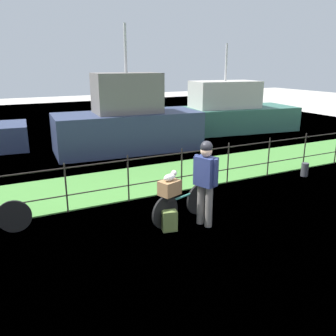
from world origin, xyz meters
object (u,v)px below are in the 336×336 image
at_px(terrier_dog, 170,176).
at_px(moored_boat_far, 128,123).
at_px(bicycle_main, 182,205).
at_px(backpack_on_paving, 169,221).
at_px(wooden_crate, 170,188).
at_px(cyclist_person, 206,176).
at_px(mooring_bollard, 305,170).
at_px(moored_boat_near, 224,113).

height_order(terrier_dog, moored_boat_far, moored_boat_far).
bearing_deg(bicycle_main, backpack_on_paving, -146.38).
xyz_separation_m(wooden_crate, cyclist_person, (0.63, -0.27, 0.21)).
relative_size(wooden_crate, mooring_bollard, 1.03).
bearing_deg(bicycle_main, mooring_bollard, 12.16).
relative_size(bicycle_main, moored_boat_far, 0.29).
xyz_separation_m(terrier_dog, cyclist_person, (0.60, -0.28, -0.00)).
bearing_deg(backpack_on_paving, wooden_crate, 74.23).
xyz_separation_m(moored_boat_near, moored_boat_far, (-5.29, -1.50, 0.17)).
xyz_separation_m(cyclist_person, backpack_on_paving, (-0.72, 0.10, -0.80)).
height_order(bicycle_main, backpack_on_paving, bicycle_main).
distance_m(bicycle_main, wooden_crate, 0.56).
xyz_separation_m(bicycle_main, moored_boat_far, (1.24, 6.13, 0.66)).
height_order(cyclist_person, moored_boat_far, moored_boat_far).
bearing_deg(cyclist_person, backpack_on_paving, 172.35).
relative_size(bicycle_main, cyclist_person, 0.92).
bearing_deg(moored_boat_near, terrier_dog, -131.45).
bearing_deg(cyclist_person, terrier_dog, 155.37).
distance_m(terrier_dog, moored_boat_near, 10.32).
bearing_deg(terrier_dog, mooring_bollard, 12.55).
bearing_deg(bicycle_main, wooden_crate, -161.89).
bearing_deg(backpack_on_paving, bicycle_main, 46.06).
relative_size(terrier_dog, backpack_on_paving, 0.81).
bearing_deg(terrier_dog, moored_boat_far, 76.10).
bearing_deg(bicycle_main, terrier_dog, -161.89).
bearing_deg(bicycle_main, moored_boat_far, 78.59).
height_order(terrier_dog, moored_boat_near, moored_boat_near).
bearing_deg(terrier_dog, moored_boat_near, 48.55).
bearing_deg(backpack_on_paving, cyclist_person, 4.79).
relative_size(cyclist_person, mooring_bollard, 4.46).
relative_size(terrier_dog, moored_boat_far, 0.06).
bearing_deg(cyclist_person, moored_boat_near, 52.14).
distance_m(backpack_on_paving, mooring_bollard, 5.07).
relative_size(bicycle_main, mooring_bollard, 4.10).
height_order(wooden_crate, mooring_bollard, wooden_crate).
bearing_deg(wooden_crate, terrier_dog, 18.11).
xyz_separation_m(bicycle_main, cyclist_person, (0.30, -0.38, 0.66)).
bearing_deg(terrier_dog, bicycle_main, 18.11).
bearing_deg(mooring_bollard, moored_boat_far, 122.26).
xyz_separation_m(cyclist_person, mooring_bollard, (4.20, 1.34, -0.81)).
xyz_separation_m(terrier_dog, backpack_on_paving, (-0.12, -0.18, -0.81)).
bearing_deg(mooring_bollard, cyclist_person, -162.24).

